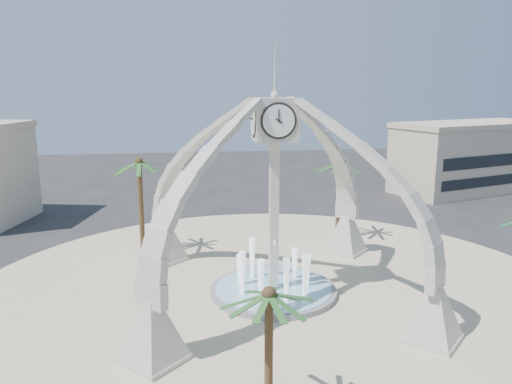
{
  "coord_description": "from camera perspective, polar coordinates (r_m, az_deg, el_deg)",
  "views": [
    {
      "loc": [
        -5.28,
        -29.27,
        13.03
      ],
      "look_at": [
        -0.83,
        2.0,
        6.25
      ],
      "focal_mm": 35.0,
      "sensor_mm": 36.0,
      "label": 1
    }
  ],
  "objects": [
    {
      "name": "ground",
      "position": [
        32.47,
        1.99,
        -11.55
      ],
      "size": [
        140.0,
        140.0,
        0.0
      ],
      "primitive_type": "plane",
      "color": "#282828",
      "rests_on": "ground"
    },
    {
      "name": "plaza",
      "position": [
        32.46,
        1.99,
        -11.5
      ],
      "size": [
        40.0,
        40.0,
        0.06
      ],
      "primitive_type": "cylinder",
      "color": "beige",
      "rests_on": "ground"
    },
    {
      "name": "clock_tower",
      "position": [
        30.45,
        2.08,
        -0.29
      ],
      "size": [
        17.94,
        17.94,
        16.3
      ],
      "color": "beige",
      "rests_on": "ground"
    },
    {
      "name": "fountain",
      "position": [
        32.36,
        1.99,
        -11.08
      ],
      "size": [
        8.0,
        8.0,
        3.62
      ],
      "color": "gray",
      "rests_on": "ground"
    },
    {
      "name": "building_ne",
      "position": [
        67.83,
        23.39,
        3.74
      ],
      "size": [
        21.87,
        14.17,
        8.6
      ],
      "rotation": [
        0.0,
        0.0,
        0.31
      ],
      "color": "#BFB495",
      "rests_on": "ground"
    },
    {
      "name": "palm_west",
      "position": [
        39.01,
        -13.24,
        3.21
      ],
      "size": [
        4.81,
        4.81,
        8.13
      ],
      "rotation": [
        0.0,
        0.0,
        -0.17
      ],
      "color": "brown",
      "rests_on": "ground"
    },
    {
      "name": "palm_north",
      "position": [
        42.29,
        9.54,
        3.14
      ],
      "size": [
        4.16,
        4.16,
        7.44
      ],
      "rotation": [
        0.0,
        0.0,
        0.0
      ],
      "color": "brown",
      "rests_on": "ground"
    },
    {
      "name": "palm_south",
      "position": [
        19.17,
        1.5,
        -11.78
      ],
      "size": [
        3.71,
        3.71,
        6.02
      ],
      "rotation": [
        0.0,
        0.0,
        -0.04
      ],
      "color": "brown",
      "rests_on": "ground"
    }
  ]
}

